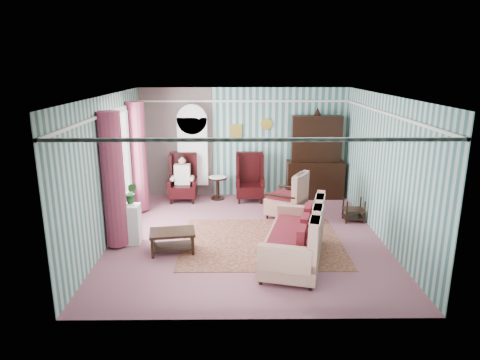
{
  "coord_description": "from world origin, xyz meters",
  "views": [
    {
      "loc": [
        -0.22,
        -8.3,
        3.46
      ],
      "look_at": [
        -0.13,
        0.6,
        1.06
      ],
      "focal_mm": 32.0,
      "sensor_mm": 36.0,
      "label": 1
    }
  ],
  "objects_px": {
    "coffee_table": "(173,242)",
    "sofa": "(293,237)",
    "dresser_hutch": "(316,155)",
    "seated_woman": "(183,179)",
    "floral_armchair": "(287,196)",
    "bookcase": "(193,156)",
    "wingback_left": "(183,178)",
    "plant_stand": "(126,224)",
    "round_side_table": "(218,188)",
    "nest_table": "(354,210)",
    "wingback_right": "(250,178)"
  },
  "relations": [
    {
      "from": "bookcase",
      "to": "dresser_hutch",
      "type": "bearing_deg",
      "value": -2.11
    },
    {
      "from": "seated_woman",
      "to": "sofa",
      "type": "xyz_separation_m",
      "value": [
        2.42,
        -3.62,
        -0.12
      ]
    },
    {
      "from": "wingback_right",
      "to": "round_side_table",
      "type": "relative_size",
      "value": 2.08
    },
    {
      "from": "bookcase",
      "to": "nest_table",
      "type": "distance_m",
      "value": 4.37
    },
    {
      "from": "dresser_hutch",
      "to": "round_side_table",
      "type": "xyz_separation_m",
      "value": [
        -2.6,
        -0.12,
        -0.88
      ]
    },
    {
      "from": "wingback_left",
      "to": "bookcase",
      "type": "bearing_deg",
      "value": 57.34
    },
    {
      "from": "seated_woman",
      "to": "coffee_table",
      "type": "relative_size",
      "value": 1.4
    },
    {
      "from": "dresser_hutch",
      "to": "bookcase",
      "type": "bearing_deg",
      "value": 177.89
    },
    {
      "from": "wingback_left",
      "to": "plant_stand",
      "type": "height_order",
      "value": "wingback_left"
    },
    {
      "from": "round_side_table",
      "to": "sofa",
      "type": "relative_size",
      "value": 0.28
    },
    {
      "from": "dresser_hutch",
      "to": "seated_woman",
      "type": "relative_size",
      "value": 2.0
    },
    {
      "from": "round_side_table",
      "to": "sofa",
      "type": "height_order",
      "value": "sofa"
    },
    {
      "from": "wingback_right",
      "to": "floral_armchair",
      "type": "relative_size",
      "value": 1.24
    },
    {
      "from": "floral_armchair",
      "to": "bookcase",
      "type": "bearing_deg",
      "value": 83.9
    },
    {
      "from": "dresser_hutch",
      "to": "round_side_table",
      "type": "height_order",
      "value": "dresser_hutch"
    },
    {
      "from": "nest_table",
      "to": "plant_stand",
      "type": "bearing_deg",
      "value": -166.16
    },
    {
      "from": "dresser_hutch",
      "to": "seated_woman",
      "type": "bearing_deg",
      "value": -175.59
    },
    {
      "from": "wingback_left",
      "to": "plant_stand",
      "type": "xyz_separation_m",
      "value": [
        -0.8,
        -2.75,
        -0.22
      ]
    },
    {
      "from": "coffee_table",
      "to": "sofa",
      "type": "bearing_deg",
      "value": -10.83
    },
    {
      "from": "wingback_right",
      "to": "plant_stand",
      "type": "xyz_separation_m",
      "value": [
        -2.55,
        -2.75,
        -0.22
      ]
    },
    {
      "from": "plant_stand",
      "to": "wingback_left",
      "type": "bearing_deg",
      "value": 73.78
    },
    {
      "from": "wingback_right",
      "to": "round_side_table",
      "type": "distance_m",
      "value": 0.92
    },
    {
      "from": "seated_woman",
      "to": "plant_stand",
      "type": "relative_size",
      "value": 1.47
    },
    {
      "from": "wingback_right",
      "to": "nest_table",
      "type": "relative_size",
      "value": 2.31
    },
    {
      "from": "sofa",
      "to": "wingback_left",
      "type": "bearing_deg",
      "value": 48.09
    },
    {
      "from": "bookcase",
      "to": "wingback_right",
      "type": "relative_size",
      "value": 1.79
    },
    {
      "from": "round_side_table",
      "to": "coffee_table",
      "type": "distance_m",
      "value": 3.42
    },
    {
      "from": "wingback_left",
      "to": "seated_woman",
      "type": "xyz_separation_m",
      "value": [
        0.0,
        0.0,
        -0.04
      ]
    },
    {
      "from": "seated_woman",
      "to": "round_side_table",
      "type": "relative_size",
      "value": 1.97
    },
    {
      "from": "plant_stand",
      "to": "coffee_table",
      "type": "height_order",
      "value": "plant_stand"
    },
    {
      "from": "seated_woman",
      "to": "round_side_table",
      "type": "xyz_separation_m",
      "value": [
        0.9,
        0.15,
        -0.29
      ]
    },
    {
      "from": "wingback_left",
      "to": "coffee_table",
      "type": "relative_size",
      "value": 1.48
    },
    {
      "from": "nest_table",
      "to": "plant_stand",
      "type": "height_order",
      "value": "plant_stand"
    },
    {
      "from": "nest_table",
      "to": "plant_stand",
      "type": "relative_size",
      "value": 0.68
    },
    {
      "from": "plant_stand",
      "to": "sofa",
      "type": "bearing_deg",
      "value": -15.18
    },
    {
      "from": "floral_armchair",
      "to": "coffee_table",
      "type": "xyz_separation_m",
      "value": [
        -2.39,
        -1.97,
        -0.29
      ]
    },
    {
      "from": "wingback_left",
      "to": "round_side_table",
      "type": "xyz_separation_m",
      "value": [
        0.9,
        0.15,
        -0.33
      ]
    },
    {
      "from": "round_side_table",
      "to": "wingback_right",
      "type": "bearing_deg",
      "value": -10.01
    },
    {
      "from": "round_side_table",
      "to": "coffee_table",
      "type": "bearing_deg",
      "value": -102.2
    },
    {
      "from": "floral_armchair",
      "to": "coffee_table",
      "type": "relative_size",
      "value": 1.2
    },
    {
      "from": "nest_table",
      "to": "sofa",
      "type": "height_order",
      "value": "sofa"
    },
    {
      "from": "wingback_left",
      "to": "nest_table",
      "type": "bearing_deg",
      "value": -20.85
    },
    {
      "from": "bookcase",
      "to": "plant_stand",
      "type": "relative_size",
      "value": 2.8
    },
    {
      "from": "plant_stand",
      "to": "sofa",
      "type": "relative_size",
      "value": 0.37
    },
    {
      "from": "sofa",
      "to": "dresser_hutch",
      "type": "bearing_deg",
      "value": -1.18
    },
    {
      "from": "floral_armchair",
      "to": "coffee_table",
      "type": "distance_m",
      "value": 3.11
    },
    {
      "from": "wingback_left",
      "to": "coffee_table",
      "type": "distance_m",
      "value": 3.23
    },
    {
      "from": "round_side_table",
      "to": "plant_stand",
      "type": "xyz_separation_m",
      "value": [
        -1.7,
        -2.9,
        0.1
      ]
    },
    {
      "from": "sofa",
      "to": "coffee_table",
      "type": "relative_size",
      "value": 2.57
    },
    {
      "from": "nest_table",
      "to": "sofa",
      "type": "relative_size",
      "value": 0.25
    }
  ]
}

